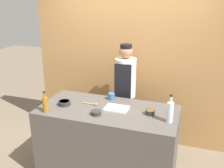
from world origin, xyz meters
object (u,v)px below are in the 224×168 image
(sauce_bowl_brown, at_px, (150,112))
(cup_blue, at_px, (111,96))
(cutting_board, at_px, (117,108))
(sauce_bowl_orange, at_px, (64,103))
(chef_center, at_px, (125,93))
(bottle_amber, at_px, (45,104))
(bottle_clear, at_px, (170,112))
(wooden_spoon, at_px, (92,104))
(sauce_bowl_purple, at_px, (96,112))

(sauce_bowl_brown, height_order, cup_blue, cup_blue)
(sauce_bowl_brown, bearing_deg, cutting_board, 178.49)
(sauce_bowl_orange, distance_m, chef_center, 0.96)
(sauce_bowl_brown, relative_size, bottle_amber, 0.44)
(cutting_board, distance_m, chef_center, 0.65)
(sauce_bowl_brown, height_order, cutting_board, sauce_bowl_brown)
(sauce_bowl_brown, relative_size, cutting_board, 0.40)
(cutting_board, distance_m, bottle_clear, 0.70)
(sauce_bowl_orange, height_order, chef_center, chef_center)
(cutting_board, bearing_deg, wooden_spoon, 175.27)
(sauce_bowl_purple, bearing_deg, cutting_board, 50.38)
(sauce_bowl_purple, xyz_separation_m, cup_blue, (0.02, 0.51, 0.02))
(cup_blue, xyz_separation_m, chef_center, (0.09, 0.36, -0.08))
(sauce_bowl_purple, height_order, chef_center, chef_center)
(bottle_amber, height_order, cup_blue, bottle_amber)
(sauce_bowl_brown, relative_size, chef_center, 0.07)
(bottle_clear, relative_size, bottle_amber, 1.26)
(sauce_bowl_purple, relative_size, cutting_board, 0.43)
(sauce_bowl_orange, relative_size, chef_center, 0.10)
(sauce_bowl_purple, bearing_deg, bottle_clear, 5.87)
(sauce_bowl_orange, distance_m, sauce_bowl_brown, 1.12)
(sauce_bowl_purple, bearing_deg, cup_blue, 87.23)
(chef_center, bearing_deg, bottle_clear, -46.45)
(bottle_clear, relative_size, wooden_spoon, 1.55)
(sauce_bowl_brown, distance_m, sauce_bowl_purple, 0.65)
(sauce_bowl_brown, xyz_separation_m, chef_center, (-0.50, 0.65, -0.07))
(sauce_bowl_orange, relative_size, wooden_spoon, 0.74)
(cutting_board, distance_m, cup_blue, 0.33)
(sauce_bowl_orange, distance_m, wooden_spoon, 0.36)
(bottle_amber, bearing_deg, chef_center, 53.14)
(sauce_bowl_orange, xyz_separation_m, bottle_clear, (1.36, -0.05, 0.10))
(cup_blue, bearing_deg, wooden_spoon, -127.08)
(sauce_bowl_brown, relative_size, wooden_spoon, 0.54)
(cup_blue, bearing_deg, sauce_bowl_purple, -92.77)
(cup_blue, bearing_deg, sauce_bowl_orange, -144.77)
(sauce_bowl_brown, xyz_separation_m, sauce_bowl_purple, (-0.62, -0.22, -0.00))
(sauce_bowl_brown, xyz_separation_m, wooden_spoon, (-0.78, 0.04, -0.02))
(sauce_bowl_purple, xyz_separation_m, bottle_clear, (0.86, 0.09, 0.10))
(bottle_amber, relative_size, cup_blue, 2.90)
(bottle_amber, bearing_deg, cutting_board, 23.17)
(sauce_bowl_orange, height_order, sauce_bowl_brown, sauce_bowl_brown)
(sauce_bowl_purple, distance_m, bottle_clear, 0.87)
(bottle_clear, bearing_deg, cup_blue, 153.47)
(wooden_spoon, bearing_deg, sauce_bowl_orange, -160.14)
(sauce_bowl_brown, bearing_deg, chef_center, 127.37)
(cup_blue, relative_size, chef_center, 0.06)
(cup_blue, bearing_deg, bottle_amber, -135.97)
(cup_blue, bearing_deg, chef_center, 75.48)
(sauce_bowl_orange, relative_size, sauce_bowl_purple, 1.29)
(sauce_bowl_orange, height_order, wooden_spoon, sauce_bowl_orange)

